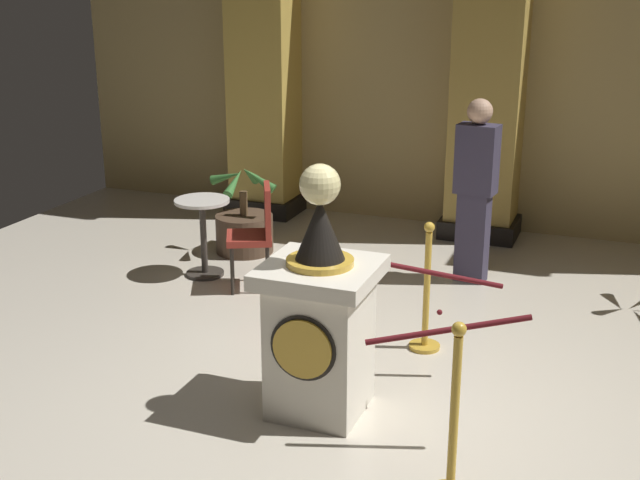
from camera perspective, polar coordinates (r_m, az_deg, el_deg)
name	(u,v)px	position (r m, az deg, el deg)	size (l,w,h in m)	color
ground_plane	(370,399)	(5.75, 3.47, -10.81)	(10.14, 10.14, 0.00)	beige
back_wall	(496,61)	(9.29, 11.99, 11.93)	(10.14, 0.16, 3.69)	tan
pedestal_clock	(320,319)	(5.33, -0.02, -5.45)	(0.71, 0.71, 1.66)	silver
stanchion_near	(453,438)	(4.66, 9.11, -13.26)	(0.24, 0.24, 1.05)	gold
stanchion_far	(426,305)	(6.36, 7.29, -4.48)	(0.24, 0.24, 1.01)	gold
velvet_rope	(440,299)	(5.32, 8.24, -4.05)	(1.22, 1.24, 0.22)	#591419
column_left	(266,63)	(9.75, -3.75, 12.04)	(0.84, 0.84, 3.54)	black
column_centre_rear	(491,72)	(8.99, 11.62, 11.21)	(0.85, 0.85, 3.54)	black
potted_palm_left	(244,228)	(8.55, -5.22, 0.82)	(0.72, 0.71, 0.92)	#4C3828
bystander_guest	(475,186)	(7.67, 10.62, 3.64)	(0.39, 0.27, 1.70)	#383347
cafe_table	(203,228)	(7.86, -8.02, 0.85)	(0.51, 0.51, 0.75)	#332D28
cafe_chair_red	(257,228)	(7.46, -4.32, 0.84)	(0.54, 0.54, 0.96)	black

